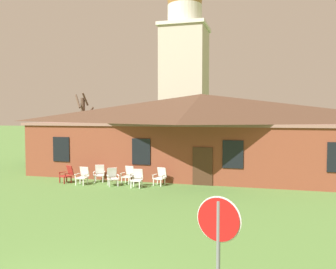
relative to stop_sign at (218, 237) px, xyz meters
The scene contains 11 objects.
brick_building 18.20m from the stop_sign, 100.78° to the left, with size 21.55×10.40×5.29m.
dome_tower 34.26m from the stop_sign, 103.55° to the left, with size 5.18×5.18×19.48m.
stop_sign is the anchor object (origin of this frame).
lawn_chair_by_porch 15.35m from the stop_sign, 130.86° to the left, with size 0.81×0.85×0.96m.
lawn_chair_near_door 14.50m from the stop_sign, 128.09° to the left, with size 0.65×0.68×0.96m.
lawn_chair_left_end 14.97m from the stop_sign, 124.18° to the left, with size 0.76×0.81×0.96m.
lawn_chair_middle 13.61m from the stop_sign, 122.00° to the left, with size 0.85×0.87×0.96m.
lawn_chair_right_end 14.05m from the stop_sign, 118.11° to the left, with size 0.69×0.73×0.96m.
lawn_chair_far_side 12.85m from the stop_sign, 116.60° to the left, with size 0.67×0.70×0.96m.
lawn_chair_under_eave 13.21m from the stop_sign, 110.88° to the left, with size 0.73×0.77×0.96m.
bare_tree_beside_building 25.65m from the stop_sign, 123.96° to the left, with size 1.58×1.60×5.75m.
Camera 1 is at (4.11, -5.30, 3.86)m, focal length 37.33 mm.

